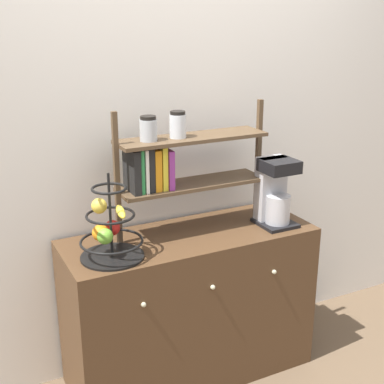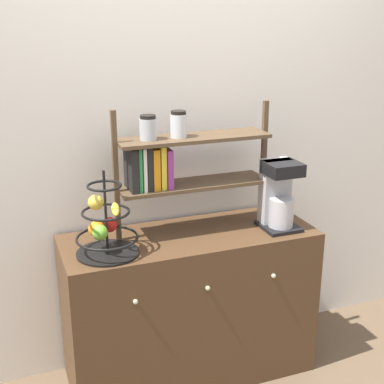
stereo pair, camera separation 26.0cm
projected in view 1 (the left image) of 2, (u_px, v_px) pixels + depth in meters
name	position (u px, v px, depth m)	size (l,w,h in m)	color
wall_back	(165.00, 127.00, 2.75)	(7.00, 0.05, 2.60)	silver
sideboard	(190.00, 306.00, 2.79)	(1.27, 0.49, 0.80)	#4C331E
coffee_maker	(275.00, 192.00, 2.75)	(0.18, 0.20, 0.35)	black
fruit_stand	(109.00, 231.00, 2.38)	(0.29, 0.29, 0.40)	black
shelf_hutch	(171.00, 161.00, 2.56)	(0.80, 0.20, 0.64)	brown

